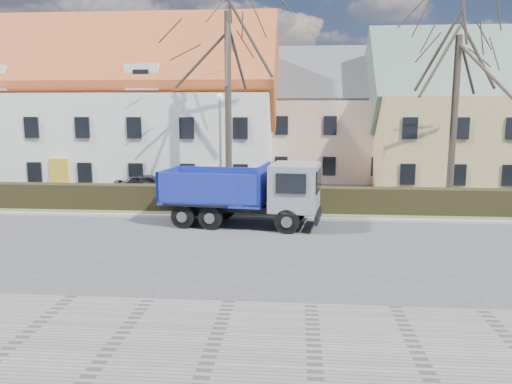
# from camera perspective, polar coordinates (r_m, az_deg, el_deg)

# --- Properties ---
(ground) EXTENTS (120.00, 120.00, 0.00)m
(ground) POSITION_cam_1_polar(r_m,az_deg,el_deg) (19.63, -0.68, -6.03)
(ground) COLOR #414144
(sidewalk_near) EXTENTS (80.00, 5.00, 0.08)m
(sidewalk_near) POSITION_cam_1_polar(r_m,az_deg,el_deg) (11.71, -4.83, -17.01)
(sidewalk_near) COLOR gray
(sidewalk_near) RESTS_ON ground
(curb_far) EXTENTS (80.00, 0.30, 0.12)m
(curb_far) POSITION_cam_1_polar(r_m,az_deg,el_deg) (24.06, 0.36, -2.96)
(curb_far) COLOR #A9A9A9
(curb_far) RESTS_ON ground
(grass_strip) EXTENTS (80.00, 3.00, 0.10)m
(grass_strip) POSITION_cam_1_polar(r_m,az_deg,el_deg) (25.62, 0.64, -2.21)
(grass_strip) COLOR #4E5D34
(grass_strip) RESTS_ON ground
(hedge) EXTENTS (60.00, 0.90, 1.30)m
(hedge) POSITION_cam_1_polar(r_m,az_deg,el_deg) (25.31, 0.61, -0.97)
(hedge) COLOR black
(hedge) RESTS_ON ground
(building_white) EXTENTS (26.80, 10.80, 9.50)m
(building_white) POSITION_cam_1_polar(r_m,az_deg,el_deg) (37.84, -18.44, 8.28)
(building_white) COLOR white
(building_white) RESTS_ON ground
(building_pink) EXTENTS (10.80, 8.80, 8.00)m
(building_pink) POSITION_cam_1_polar(r_m,az_deg,el_deg) (38.90, 8.09, 7.58)
(building_pink) COLOR #D3AE95
(building_pink) RESTS_ON ground
(building_yellow) EXTENTS (18.80, 10.80, 8.50)m
(building_yellow) POSITION_cam_1_polar(r_m,az_deg,el_deg) (38.54, 26.61, 7.03)
(building_yellow) COLOR tan
(building_yellow) RESTS_ON ground
(tree_1) EXTENTS (9.20, 9.20, 12.65)m
(tree_1) POSITION_cam_1_polar(r_m,az_deg,el_deg) (27.60, -3.21, 11.72)
(tree_1) COLOR #362C25
(tree_1) RESTS_ON ground
(tree_2) EXTENTS (8.00, 8.00, 11.00)m
(tree_2) POSITION_cam_1_polar(r_m,az_deg,el_deg) (28.52, 21.78, 9.34)
(tree_2) COLOR #362C25
(tree_2) RESTS_ON ground
(dump_truck) EXTENTS (7.73, 3.69, 2.97)m
(dump_truck) POSITION_cam_1_polar(r_m,az_deg,el_deg) (22.64, -2.35, -0.08)
(dump_truck) COLOR navy
(dump_truck) RESTS_ON ground
(streetlight) EXTENTS (0.48, 0.48, 6.11)m
(streetlight) POSITION_cam_1_polar(r_m,az_deg,el_deg) (26.23, -4.08, 4.68)
(streetlight) COLOR #94969A
(streetlight) RESTS_ON ground
(cart_frame) EXTENTS (0.79, 0.49, 0.70)m
(cart_frame) POSITION_cam_1_polar(r_m,az_deg,el_deg) (24.14, -5.72, -2.27)
(cart_frame) COLOR silver
(cart_frame) RESTS_ON ground
(parked_car_a) EXTENTS (4.31, 2.20, 1.40)m
(parked_car_a) POSITION_cam_1_polar(r_m,az_deg,el_deg) (30.66, -12.11, 0.76)
(parked_car_a) COLOR black
(parked_car_a) RESTS_ON ground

